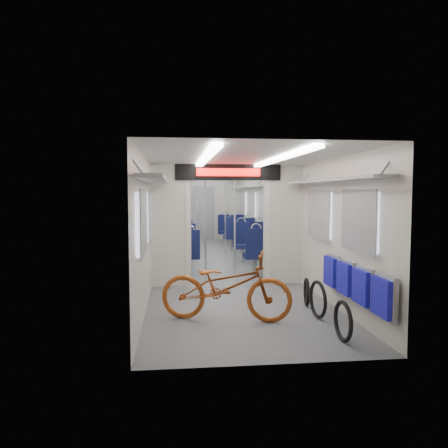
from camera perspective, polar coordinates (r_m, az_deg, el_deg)
The scene contains 14 objects.
carriage at distance 10.08m, azimuth -0.70°, elevation 2.61°, with size 12.00×12.02×2.31m.
bicycle at distance 6.08m, azimuth 0.23°, elevation -8.13°, with size 0.64×1.82×0.96m, color #994416.
flip_bench at distance 6.08m, azimuth 16.66°, elevation -7.33°, with size 0.12×2.10×0.51m.
bike_hoop_a at distance 5.48m, azimuth 15.27°, elevation -12.39°, with size 0.50×0.50×0.05m, color black.
bike_hoop_b at distance 6.37m, azimuth 12.15°, elevation -9.82°, with size 0.54×0.54×0.05m, color black.
bike_hoop_c at distance 7.01m, azimuth 10.74°, elevation -8.90°, with size 0.44×0.44×0.05m, color black.
seat_bay_near_left at distance 10.25m, azimuth -5.99°, elevation -2.79°, with size 0.90×2.03×1.09m.
seat_bay_near_right at distance 10.34m, azimuth 4.43°, elevation -2.63°, with size 0.93×2.16×1.13m.
seat_bay_far_left at distance 13.86m, azimuth -6.10°, elevation -1.05°, with size 0.88×1.92×1.05m.
seat_bay_far_right at distance 14.22m, azimuth 1.45°, elevation -0.78°, with size 0.92×2.14×1.12m.
stanchion_near_left at distance 8.90m, azimuth -2.43°, elevation 0.14°, with size 0.04×0.04×2.30m, color silver.
stanchion_near_right at distance 9.14m, azimuth 1.40°, elevation 0.25°, with size 0.04×0.04×2.30m, color silver.
stanchion_far_left at distance 12.34m, azimuth -3.57°, elevation 1.25°, with size 0.04×0.04×2.30m, color silver.
stanchion_far_right at distance 11.90m, azimuth 0.18°, elevation 1.15°, with size 0.04×0.04×2.30m, color silver.
Camera 1 is at (-1.00, -10.29, 1.77)m, focal length 35.00 mm.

